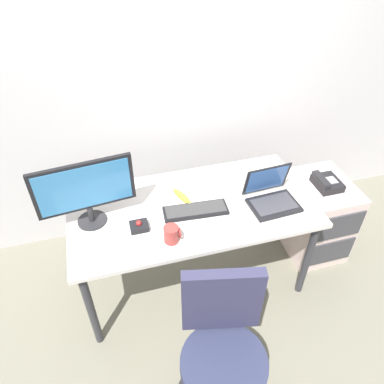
{
  "coord_description": "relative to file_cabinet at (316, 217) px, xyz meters",
  "views": [
    {
      "loc": [
        -0.48,
        -1.71,
        2.33
      ],
      "look_at": [
        0.0,
        0.0,
        0.84
      ],
      "focal_mm": 34.5,
      "sensor_mm": 36.0,
      "label": 1
    }
  ],
  "objects": [
    {
      "name": "paper_notepad",
      "position": [
        -0.47,
        0.14,
        0.41
      ],
      "size": [
        0.21,
        0.25,
        0.01
      ],
      "primitive_type": "cube",
      "rotation": [
        0.0,
        0.0,
        0.33
      ],
      "color": "white",
      "rests_on": "desk"
    },
    {
      "name": "monitor_main",
      "position": [
        -1.65,
        -0.02,
        0.66
      ],
      "size": [
        0.57,
        0.18,
        0.44
      ],
      "color": "#262628",
      "rests_on": "desk"
    },
    {
      "name": "banana",
      "position": [
        -1.07,
        0.05,
        0.42
      ],
      "size": [
        0.11,
        0.19,
        0.04
      ],
      "primitive_type": "ellipsoid",
      "rotation": [
        0.0,
        0.0,
        1.96
      ],
      "color": "yellow",
      "rests_on": "desk"
    },
    {
      "name": "desk",
      "position": [
        -1.02,
        -0.05,
        0.33
      ],
      "size": [
        1.58,
        0.79,
        0.72
      ],
      "color": "beige",
      "rests_on": "ground"
    },
    {
      "name": "back_wall",
      "position": [
        -1.02,
        0.7,
        1.08
      ],
      "size": [
        6.0,
        0.1,
        2.8
      ],
      "primitive_type": "cube",
      "color": "beige",
      "rests_on": "ground"
    },
    {
      "name": "trackball_mouse",
      "position": [
        -1.39,
        -0.16,
        0.43
      ],
      "size": [
        0.11,
        0.09,
        0.07
      ],
      "color": "black",
      "rests_on": "desk"
    },
    {
      "name": "keyboard",
      "position": [
        -1.02,
        -0.11,
        0.42
      ],
      "size": [
        0.42,
        0.17,
        0.03
      ],
      "color": "black",
      "rests_on": "desk"
    },
    {
      "name": "ground_plane",
      "position": [
        -1.02,
        -0.05,
        -0.32
      ],
      "size": [
        8.0,
        8.0,
        0.0
      ],
      "primitive_type": "plane",
      "color": "#6F6C5C"
    },
    {
      "name": "coffee_mug",
      "position": [
        -1.22,
        -0.3,
        0.46
      ],
      "size": [
        0.1,
        0.09,
        0.11
      ],
      "color": "#9B342F",
      "rests_on": "desk"
    },
    {
      "name": "laptop",
      "position": [
        -0.52,
        -0.14,
        0.46
      ],
      "size": [
        0.33,
        0.29,
        0.24
      ],
      "color": "black",
      "rests_on": "desk"
    },
    {
      "name": "desk_phone",
      "position": [
        -0.01,
        -0.02,
        0.36
      ],
      "size": [
        0.17,
        0.2,
        0.09
      ],
      "color": "black",
      "rests_on": "file_cabinet"
    },
    {
      "name": "file_cabinet",
      "position": [
        0.0,
        0.0,
        0.0
      ],
      "size": [
        0.42,
        0.53,
        0.64
      ],
      "color": "beige",
      "rests_on": "ground"
    },
    {
      "name": "office_chair",
      "position": [
        -1.11,
        -0.92,
        0.12
      ],
      "size": [
        0.52,
        0.53,
        0.96
      ],
      "color": "black",
      "rests_on": "ground"
    }
  ]
}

